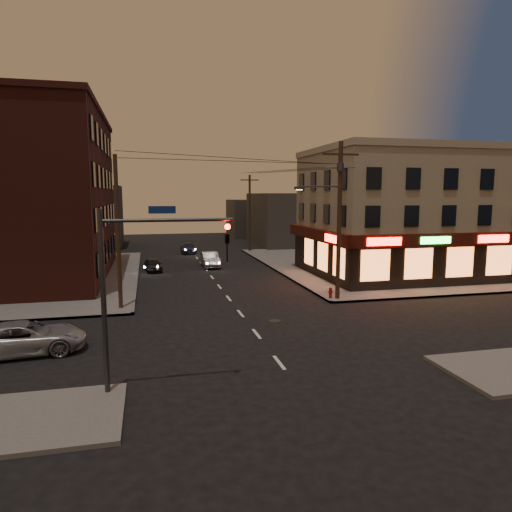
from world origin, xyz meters
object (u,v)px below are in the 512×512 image
object	(u,v)px
sedan_near	(153,265)
sedan_mid	(210,259)
sedan_far	(188,248)
fire_hydrant	(330,292)
suv_cross	(24,338)

from	to	relation	value
sedan_near	sedan_mid	distance (m)	5.53
sedan_far	fire_hydrant	bearing A→B (deg)	-73.05
suv_cross	fire_hydrant	distance (m)	18.03
suv_cross	fire_hydrant	xyz separation A→B (m)	(16.84, 6.42, -0.17)
sedan_near	sedan_mid	size ratio (longest dim) A/B	0.80
suv_cross	fire_hydrant	bearing A→B (deg)	-76.09
suv_cross	sedan_mid	size ratio (longest dim) A/B	1.19
suv_cross	sedan_near	size ratio (longest dim) A/B	1.49
fire_hydrant	sedan_near	bearing A→B (deg)	127.96
suv_cross	sedan_mid	bearing A→B (deg)	-33.54
sedan_mid	sedan_far	distance (m)	10.92
suv_cross	sedan_mid	world-z (taller)	same
suv_cross	sedan_far	world-z (taller)	suv_cross
sedan_far	fire_hydrant	world-z (taller)	sedan_far
sedan_mid	suv_cross	bearing A→B (deg)	-116.61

